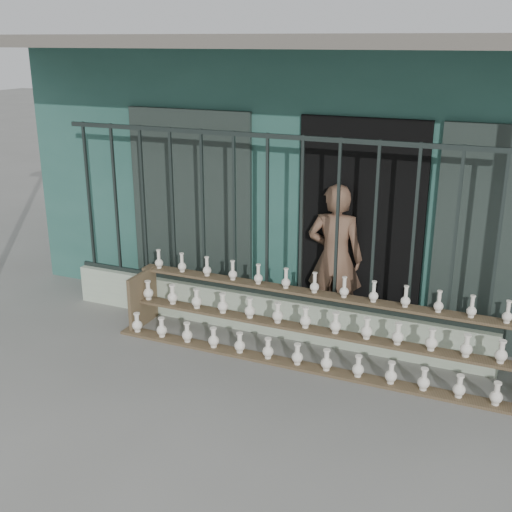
% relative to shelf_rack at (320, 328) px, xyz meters
% --- Properties ---
extents(ground, '(60.00, 60.00, 0.00)m').
position_rel_shelf_rack_xyz_m(ground, '(-0.76, -0.88, -0.36)').
color(ground, slate).
extents(workshop_building, '(7.40, 6.60, 3.21)m').
position_rel_shelf_rack_xyz_m(workshop_building, '(-0.76, 3.35, 1.26)').
color(workshop_building, '#2B5C52').
rests_on(workshop_building, ground).
extents(parapet_wall, '(5.00, 0.20, 0.45)m').
position_rel_shelf_rack_xyz_m(parapet_wall, '(-0.76, 0.42, -0.14)').
color(parapet_wall, beige).
rests_on(parapet_wall, ground).
extents(security_fence, '(5.00, 0.04, 1.80)m').
position_rel_shelf_rack_xyz_m(security_fence, '(-0.76, 0.42, 0.98)').
color(security_fence, '#283330').
rests_on(security_fence, parapet_wall).
extents(shelf_rack, '(4.50, 0.68, 0.85)m').
position_rel_shelf_rack_xyz_m(shelf_rack, '(0.00, 0.00, 0.00)').
color(shelf_rack, brown).
rests_on(shelf_rack, ground).
extents(elderly_woman, '(0.66, 0.47, 1.70)m').
position_rel_shelf_rack_xyz_m(elderly_woman, '(-0.10, 0.79, 0.49)').
color(elderly_woman, brown).
rests_on(elderly_woman, ground).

